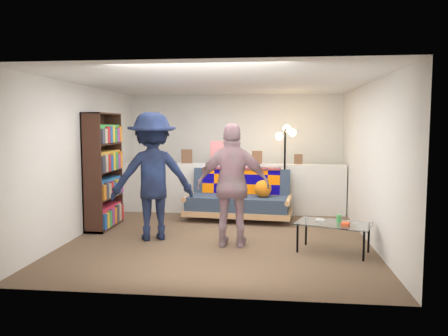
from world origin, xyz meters
name	(u,v)px	position (x,y,z in m)	size (l,w,h in m)	color
ground	(221,236)	(0.00, 0.00, 0.00)	(5.00, 5.00, 0.00)	brown
room_shell	(224,130)	(0.00, 0.47, 1.67)	(4.60, 5.05, 2.45)	silver
half_wall_ledge	(232,189)	(0.00, 1.80, 0.50)	(4.45, 0.15, 1.00)	silver
ledge_decor	(220,155)	(-0.23, 1.78, 1.18)	(2.97, 0.02, 0.45)	brown
futon_sofa	(240,199)	(0.20, 1.29, 0.39)	(2.04, 1.12, 0.84)	tan
bookshelf	(103,175)	(-2.08, 0.38, 0.92)	(0.33, 0.98, 1.96)	#331911
coffee_table	(334,225)	(1.65, -0.73, 0.38)	(1.11, 0.84, 0.51)	black
floor_lamp	(286,152)	(1.05, 1.64, 1.25)	(0.39, 0.32, 1.77)	black
person_left	(153,176)	(-1.03, -0.27, 0.98)	(1.26, 0.73, 1.95)	black
person_right	(233,185)	(0.24, -0.56, 0.89)	(1.05, 0.44, 1.79)	#C27D8F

